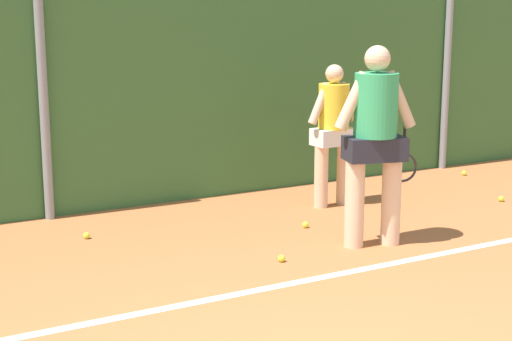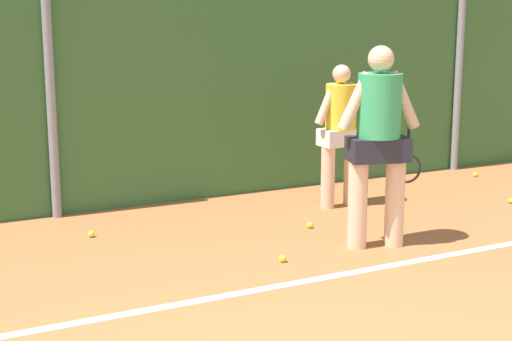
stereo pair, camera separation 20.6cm
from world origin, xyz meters
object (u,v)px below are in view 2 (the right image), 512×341
(tennis_ball_7, at_px, (283,259))
(tennis_ball_3, at_px, (475,175))
(tennis_ball_0, at_px, (91,234))
(tennis_ball_2, at_px, (310,225))
(player_backcourt_far, at_px, (340,128))
(player_midcourt, at_px, (379,136))
(tennis_ball_8, at_px, (511,201))

(tennis_ball_7, bearing_deg, tennis_ball_3, 25.64)
(tennis_ball_0, xyz_separation_m, tennis_ball_7, (1.32, -1.55, 0.00))
(tennis_ball_3, bearing_deg, tennis_ball_2, -161.13)
(tennis_ball_2, distance_m, tennis_ball_7, 1.14)
(player_backcourt_far, distance_m, tennis_ball_3, 2.68)
(player_backcourt_far, xyz_separation_m, tennis_ball_2, (-0.77, -0.64, -0.88))
(player_midcourt, bearing_deg, tennis_ball_2, 122.58)
(tennis_ball_2, bearing_deg, player_backcourt_far, 39.83)
(tennis_ball_0, distance_m, tennis_ball_8, 4.80)
(player_backcourt_far, relative_size, tennis_ball_8, 24.51)
(tennis_ball_8, bearing_deg, player_backcourt_far, 155.98)
(tennis_ball_3, bearing_deg, player_backcourt_far, -169.30)
(tennis_ball_0, xyz_separation_m, tennis_ball_2, (2.10, -0.72, 0.00))
(player_backcourt_far, height_order, tennis_ball_8, player_backcourt_far)
(tennis_ball_3, bearing_deg, tennis_ball_0, -175.80)
(tennis_ball_0, bearing_deg, tennis_ball_3, 4.20)
(player_midcourt, xyz_separation_m, tennis_ball_0, (-2.34, 1.53, -1.03))
(player_midcourt, relative_size, player_backcourt_far, 1.18)
(player_backcourt_far, relative_size, tennis_ball_2, 24.51)
(tennis_ball_2, bearing_deg, tennis_ball_8, -3.87)
(tennis_ball_2, bearing_deg, player_midcourt, -73.31)
(tennis_ball_2, relative_size, tennis_ball_7, 1.00)
(tennis_ball_3, bearing_deg, tennis_ball_8, -116.52)
(player_backcourt_far, distance_m, tennis_ball_2, 1.33)
(player_midcourt, distance_m, tennis_ball_0, 2.98)
(player_midcourt, relative_size, tennis_ball_2, 28.85)
(tennis_ball_0, bearing_deg, tennis_ball_8, -10.77)
(player_midcourt, height_order, tennis_ball_7, player_midcourt)
(player_backcourt_far, bearing_deg, tennis_ball_0, 176.77)
(player_midcourt, distance_m, tennis_ball_7, 1.46)
(player_midcourt, bearing_deg, tennis_ball_7, -163.20)
(tennis_ball_3, relative_size, tennis_ball_8, 1.00)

